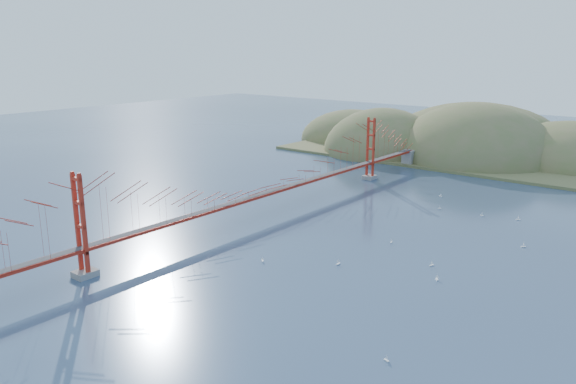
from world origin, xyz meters
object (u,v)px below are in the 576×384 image
Objects in this scene: sailboat_2 at (386,359)px; sailboat_1 at (437,279)px; bridge at (266,169)px; sailboat_0 at (338,263)px.

sailboat_1 reaches higher than sailboat_2.
bridge reaches higher than sailboat_1.
sailboat_2 is at bearing -35.75° from bridge.
sailboat_1 is (-3.74, 17.70, 0.01)m from sailboat_2.
sailboat_0 is 1.05× the size of sailboat_1.
sailboat_1 is (30.36, -6.85, -6.86)m from bridge.
sailboat_2 is 0.87× the size of sailboat_1.
sailboat_0 reaches higher than sailboat_2.
bridge reaches higher than sailboat_0.
bridge is 31.87m from sailboat_1.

